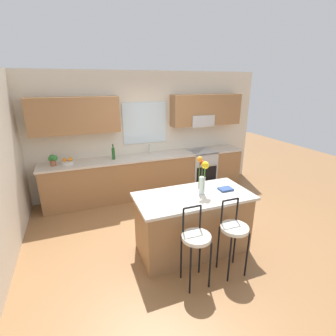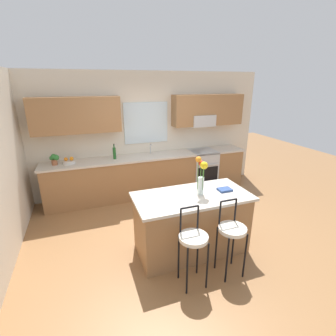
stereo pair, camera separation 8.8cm
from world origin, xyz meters
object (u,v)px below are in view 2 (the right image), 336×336
at_px(bar_stool_near, 193,241).
at_px(bar_stool_middle, 232,232).
at_px(oven_range, 202,169).
at_px(bottle_olive_oil, 114,153).
at_px(potted_plant_small, 54,159).
at_px(flower_vase, 202,173).
at_px(kitchen_island, 191,223).
at_px(cookbook, 225,190).
at_px(fruit_bowl_oranges, 69,161).

height_order(bar_stool_near, bar_stool_middle, same).
relative_size(oven_range, bottle_olive_oil, 2.82).
height_order(oven_range, bottle_olive_oil, bottle_olive_oil).
xyz_separation_m(bar_stool_near, potted_plant_small, (-1.68, 2.81, 0.41)).
bearing_deg(flower_vase, bottle_olive_oil, 112.90).
distance_m(oven_range, kitchen_island, 2.51).
relative_size(cookbook, potted_plant_small, 0.90).
bearing_deg(bar_stool_near, kitchen_island, 66.44).
xyz_separation_m(bar_stool_middle, fruit_bowl_oranges, (-1.97, 2.81, 0.33)).
distance_m(flower_vase, fruit_bowl_oranges, 2.87).
height_order(bar_stool_middle, fruit_bowl_oranges, fruit_bowl_oranges).
relative_size(kitchen_island, bar_stool_middle, 1.62).
relative_size(bar_stool_middle, bottle_olive_oil, 3.19).
distance_m(oven_range, bottle_olive_oil, 2.16).
relative_size(bar_stool_middle, potted_plant_small, 4.69).
xyz_separation_m(bar_stool_middle, potted_plant_small, (-2.23, 2.81, 0.41)).
height_order(kitchen_island, cookbook, cookbook).
xyz_separation_m(oven_range, fruit_bowl_oranges, (-2.98, 0.02, 0.50)).
bearing_deg(potted_plant_small, bar_stool_near, -59.09).
relative_size(bar_stool_near, bottle_olive_oil, 3.19).
bearing_deg(bar_stool_near, potted_plant_small, 120.91).
bearing_deg(kitchen_island, bottle_olive_oil, 109.97).
bearing_deg(flower_vase, bar_stool_middle, -77.04).
bearing_deg(kitchen_island, flower_vase, -2.21).
bearing_deg(flower_vase, potted_plant_small, 133.71).
height_order(oven_range, cookbook, cookbook).
relative_size(flower_vase, potted_plant_small, 2.57).
distance_m(flower_vase, cookbook, 0.51).
height_order(fruit_bowl_oranges, potted_plant_small, potted_plant_small).
bearing_deg(kitchen_island, oven_range, 59.23).
relative_size(oven_range, kitchen_island, 0.54).
xyz_separation_m(flower_vase, potted_plant_small, (-2.09, 2.18, -0.20)).
bearing_deg(bottle_olive_oil, oven_range, -0.68).
distance_m(bottle_olive_oil, potted_plant_small, 1.17).
bearing_deg(cookbook, potted_plant_small, 138.56).
distance_m(kitchen_island, bar_stool_middle, 0.71).
distance_m(kitchen_island, bottle_olive_oil, 2.39).
bearing_deg(bottle_olive_oil, bar_stool_near, -79.57).
distance_m(fruit_bowl_oranges, potted_plant_small, 0.27).
height_order(flower_vase, potted_plant_small, flower_vase).
height_order(bar_stool_near, fruit_bowl_oranges, fruit_bowl_oranges).
bearing_deg(cookbook, bottle_olive_oil, 121.01).
xyz_separation_m(bar_stool_near, bottle_olive_oil, (-0.52, 2.81, 0.42)).
height_order(kitchen_island, bar_stool_near, bar_stool_near).
bearing_deg(oven_range, fruit_bowl_oranges, 179.53).
relative_size(flower_vase, cookbook, 2.86).
bearing_deg(bar_stool_middle, oven_range, 70.10).
bearing_deg(potted_plant_small, kitchen_island, -48.07).
height_order(oven_range, bar_stool_middle, bar_stool_middle).
distance_m(flower_vase, bottle_olive_oil, 2.38).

